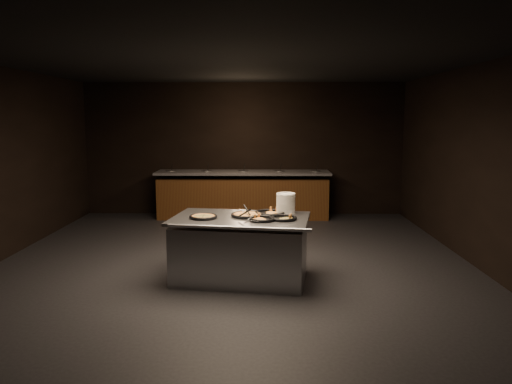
# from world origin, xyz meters

# --- Properties ---
(room) EXTENTS (7.02, 8.02, 2.92)m
(room) POSITION_xyz_m (0.00, 0.00, 1.45)
(room) COLOR black
(room) RESTS_ON ground
(salad_bar) EXTENTS (3.70, 0.83, 1.18)m
(salad_bar) POSITION_xyz_m (0.00, 3.56, 0.44)
(salad_bar) COLOR #583514
(salad_bar) RESTS_ON ground
(serving_counter) EXTENTS (1.90, 1.38, 0.84)m
(serving_counter) POSITION_xyz_m (0.14, -0.62, 0.40)
(serving_counter) COLOR #A6A8AD
(serving_counter) RESTS_ON ground
(plate_stack) EXTENTS (0.26, 0.26, 0.27)m
(plate_stack) POSITION_xyz_m (0.74, -0.34, 0.98)
(plate_stack) COLOR white
(plate_stack) RESTS_ON serving_counter
(pan_veggie_whole) EXTENTS (0.36, 0.36, 0.04)m
(pan_veggie_whole) POSITION_xyz_m (-0.34, -0.70, 0.86)
(pan_veggie_whole) COLOR black
(pan_veggie_whole) RESTS_ON serving_counter
(pan_cheese_whole) EXTENTS (0.43, 0.43, 0.04)m
(pan_cheese_whole) POSITION_xyz_m (0.23, -0.56, 0.86)
(pan_cheese_whole) COLOR black
(pan_cheese_whole) RESTS_ON serving_counter
(pan_cheese_slices_a) EXTENTS (0.41, 0.41, 0.04)m
(pan_cheese_slices_a) POSITION_xyz_m (0.53, -0.41, 0.86)
(pan_cheese_slices_a) COLOR black
(pan_cheese_slices_a) RESTS_ON serving_counter
(pan_cheese_slices_b) EXTENTS (0.35, 0.35, 0.04)m
(pan_cheese_slices_b) POSITION_xyz_m (0.43, -0.82, 0.86)
(pan_cheese_slices_b) COLOR black
(pan_cheese_slices_b) RESTS_ON serving_counter
(pan_veggie_slices) EXTENTS (0.36, 0.36, 0.04)m
(pan_veggie_slices) POSITION_xyz_m (0.69, -0.77, 0.86)
(pan_veggie_slices) COLOR black
(pan_veggie_slices) RESTS_ON serving_counter
(server_left) EXTENTS (0.21, 0.26, 0.15)m
(server_left) POSITION_xyz_m (0.19, -0.56, 0.91)
(server_left) COLOR #A6A8AD
(server_left) RESTS_ON serving_counter
(server_right) EXTENTS (0.30, 0.21, 0.16)m
(server_right) POSITION_xyz_m (0.24, -0.89, 0.92)
(server_right) COLOR #A6A8AD
(server_right) RESTS_ON serving_counter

